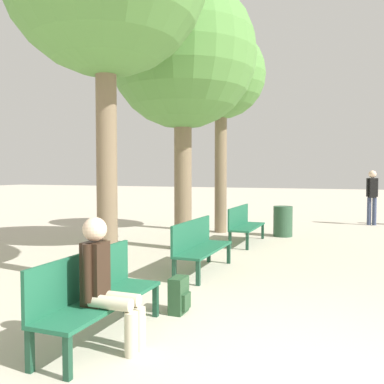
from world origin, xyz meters
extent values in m
plane|color=beige|center=(0.00, 0.00, 0.00)|extent=(80.00, 80.00, 0.00)
cube|color=#1E6042|center=(-2.05, 0.11, 0.40)|extent=(0.48, 1.76, 0.04)
cube|color=#1E6042|center=(-2.27, 0.11, 0.66)|extent=(0.04, 1.76, 0.47)
cube|color=#19422D|center=(-1.86, -0.73, 0.19)|extent=(0.06, 0.06, 0.38)
cube|color=#19422D|center=(-1.86, 0.94, 0.19)|extent=(0.06, 0.06, 0.38)
cube|color=#19422D|center=(-2.25, -0.73, 0.19)|extent=(0.06, 0.06, 0.38)
cube|color=#19422D|center=(-2.25, 0.94, 0.19)|extent=(0.06, 0.06, 0.38)
cube|color=#1E6042|center=(-2.05, 3.25, 0.40)|extent=(0.48, 1.76, 0.04)
cube|color=#1E6042|center=(-2.27, 3.25, 0.66)|extent=(0.04, 1.76, 0.47)
cube|color=#19422D|center=(-1.86, 2.42, 0.19)|extent=(0.06, 0.06, 0.38)
cube|color=#19422D|center=(-1.86, 4.09, 0.19)|extent=(0.06, 0.06, 0.38)
cube|color=#19422D|center=(-2.25, 2.42, 0.19)|extent=(0.06, 0.06, 0.38)
cube|color=#19422D|center=(-2.25, 4.09, 0.19)|extent=(0.06, 0.06, 0.38)
cube|color=#1E6042|center=(-2.05, 6.40, 0.40)|extent=(0.48, 1.76, 0.04)
cube|color=#1E6042|center=(-2.27, 6.40, 0.66)|extent=(0.04, 1.76, 0.47)
cube|color=#19422D|center=(-1.86, 5.57, 0.19)|extent=(0.06, 0.06, 0.38)
cube|color=#19422D|center=(-1.86, 7.24, 0.19)|extent=(0.06, 0.06, 0.38)
cube|color=#19422D|center=(-2.25, 5.57, 0.19)|extent=(0.06, 0.06, 0.38)
cube|color=#19422D|center=(-2.25, 7.24, 0.19)|extent=(0.06, 0.06, 0.38)
cylinder|color=#7A664C|center=(-3.22, 2.06, 1.95)|extent=(0.32, 0.32, 3.89)
cylinder|color=#7A664C|center=(-3.22, 5.16, 1.70)|extent=(0.39, 0.39, 3.40)
sphere|color=#568E42|center=(-3.22, 5.16, 4.28)|extent=(3.22, 3.22, 3.22)
cylinder|color=#7A664C|center=(-3.22, 7.99, 1.89)|extent=(0.34, 0.34, 3.77)
sphere|color=#568E42|center=(-3.22, 7.99, 4.46)|extent=(2.49, 2.49, 2.49)
cylinder|color=beige|center=(-1.81, -0.13, 0.48)|extent=(0.44, 0.13, 0.13)
cylinder|color=beige|center=(-1.59, -0.13, 0.21)|extent=(0.13, 0.13, 0.42)
cylinder|color=beige|center=(-1.81, 0.02, 0.48)|extent=(0.44, 0.13, 0.13)
cylinder|color=beige|center=(-1.59, 0.02, 0.21)|extent=(0.13, 0.13, 0.42)
cube|color=black|center=(-2.03, -0.06, 0.73)|extent=(0.20, 0.24, 0.62)
cylinder|color=black|center=(-2.03, -0.19, 0.76)|extent=(0.09, 0.09, 0.56)
cylinder|color=black|center=(-2.03, 0.08, 0.76)|extent=(0.09, 0.09, 0.56)
sphere|color=beige|center=(-2.03, -0.06, 1.17)|extent=(0.24, 0.24, 0.24)
cube|color=#284C2D|center=(-1.65, 1.16, 0.22)|extent=(0.17, 0.29, 0.44)
cube|color=#284C2D|center=(-1.55, 1.16, 0.15)|extent=(0.04, 0.20, 0.19)
cylinder|color=#384260|center=(0.78, 11.26, 0.44)|extent=(0.13, 0.13, 0.89)
cylinder|color=#384260|center=(0.94, 11.26, 0.44)|extent=(0.13, 0.13, 0.89)
cube|color=black|center=(0.86, 11.26, 1.20)|extent=(0.27, 0.29, 0.63)
cylinder|color=black|center=(0.73, 11.26, 1.22)|extent=(0.09, 0.09, 0.60)
cylinder|color=black|center=(0.99, 11.26, 1.22)|extent=(0.09, 0.09, 0.60)
sphere|color=beige|center=(0.86, 11.26, 1.64)|extent=(0.24, 0.24, 0.24)
cylinder|color=#2D5138|center=(-1.44, 7.85, 0.40)|extent=(0.50, 0.50, 0.80)
camera|label=1|loc=(0.35, -3.60, 1.74)|focal=40.00mm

